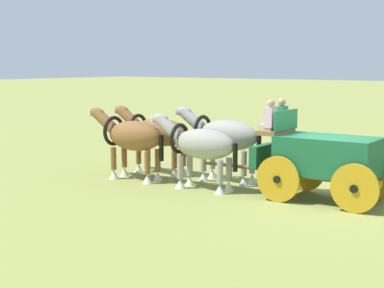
# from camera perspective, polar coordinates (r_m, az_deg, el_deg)

# --- Properties ---
(ground_plane) EXTENTS (220.00, 220.00, 0.00)m
(ground_plane) POSITION_cam_1_polar(r_m,az_deg,el_deg) (16.43, 12.74, -5.32)
(ground_plane) COLOR olive
(show_wagon) EXTENTS (5.58, 1.95, 2.68)m
(show_wagon) POSITION_cam_1_polar(r_m,az_deg,el_deg) (16.27, 12.31, -1.17)
(show_wagon) COLOR #195B38
(show_wagon) RESTS_ON ground
(draft_horse_rear_near) EXTENTS (3.03, 0.96, 2.15)m
(draft_horse_rear_near) POSITION_cam_1_polar(r_m,az_deg,el_deg) (17.31, 0.78, -0.14)
(draft_horse_rear_near) COLOR #9E998E
(draft_horse_rear_near) RESTS_ON ground
(draft_horse_rear_off) EXTENTS (3.12, 1.00, 2.28)m
(draft_horse_rear_off) POSITION_cam_1_polar(r_m,az_deg,el_deg) (18.38, 3.06, 0.67)
(draft_horse_rear_off) COLOR #9E998E
(draft_horse_rear_off) RESTS_ON ground
(draft_horse_lead_near) EXTENTS (3.03, 1.01, 2.22)m
(draft_horse_lead_near) POSITION_cam_1_polar(r_m,az_deg,el_deg) (18.86, -5.77, 0.65)
(draft_horse_lead_near) COLOR brown
(draft_horse_lead_near) RESTS_ON ground
(draft_horse_lead_off) EXTENTS (3.19, 0.99, 2.20)m
(draft_horse_lead_off) POSITION_cam_1_polar(r_m,az_deg,el_deg) (19.86, -3.35, 1.01)
(draft_horse_lead_off) COLOR brown
(draft_horse_lead_off) RESTS_ON ground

